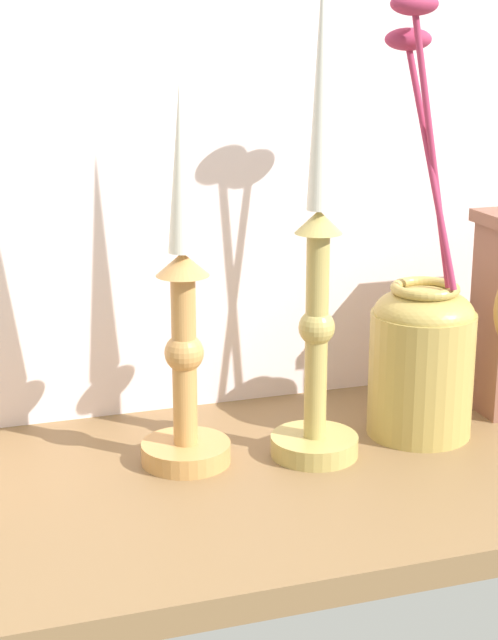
# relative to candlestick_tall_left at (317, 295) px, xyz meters

# --- Properties ---
(ground_plane) EXTENTS (1.00, 0.36, 0.02)m
(ground_plane) POSITION_rel_candlestick_tall_left_xyz_m (-0.08, -0.02, -0.16)
(ground_plane) COLOR brown
(back_wall) EXTENTS (1.20, 0.02, 0.65)m
(back_wall) POSITION_rel_candlestick_tall_left_xyz_m (-0.08, 0.16, 0.17)
(back_wall) COLOR white
(back_wall) RESTS_ON ground_plane
(candlestick_tall_left) EXTENTS (0.08, 0.08, 0.44)m
(candlestick_tall_left) POSITION_rel_candlestick_tall_left_xyz_m (0.00, 0.00, 0.00)
(candlestick_tall_left) COLOR tan
(candlestick_tall_left) RESTS_ON ground_plane
(candlestick_tall_center) EXTENTS (0.08, 0.08, 0.33)m
(candlestick_tall_center) POSITION_rel_candlestick_tall_left_xyz_m (-0.11, 0.02, -0.03)
(candlestick_tall_center) COLOR tan
(candlestick_tall_center) RESTS_ON ground_plane
(brass_vase_jar) EXTENTS (0.10, 0.10, 0.40)m
(brass_vase_jar) POSITION_rel_candlestick_tall_left_xyz_m (0.11, 0.02, -0.06)
(brass_vase_jar) COLOR tan
(brass_vase_jar) RESTS_ON ground_plane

